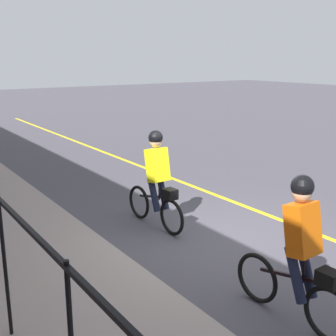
{
  "coord_description": "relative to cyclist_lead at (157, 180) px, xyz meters",
  "views": [
    {
      "loc": [
        -5.24,
        4.78,
        3.08
      ],
      "look_at": [
        1.55,
        0.1,
        1.0
      ],
      "focal_mm": 46.92,
      "sensor_mm": 36.0,
      "label": 1
    }
  ],
  "objects": [
    {
      "name": "cyclist_lead",
      "position": [
        0.0,
        0.0,
        0.0
      ],
      "size": [
        1.71,
        0.37,
        1.83
      ],
      "rotation": [
        0.0,
        0.0,
        0.04
      ],
      "color": "black",
      "rests_on": "ground"
    },
    {
      "name": "lane_line_centre",
      "position": [
        -1.2,
        -2.19,
        -0.91
      ],
      "size": [
        36.0,
        0.12,
        0.01
      ],
      "primitive_type": "cube",
      "color": "yellow",
      "rests_on": "ground"
    },
    {
      "name": "sidewalk",
      "position": [
        -1.2,
        2.81,
        -0.84
      ],
      "size": [
        40.0,
        3.2,
        0.15
      ],
      "primitive_type": "cube",
      "color": "gray",
      "rests_on": "ground"
    },
    {
      "name": "ground_plane",
      "position": [
        -1.2,
        -0.59,
        -0.91
      ],
      "size": [
        80.0,
        80.0,
        0.0
      ],
      "primitive_type": "plane",
      "color": "#444149"
    },
    {
      "name": "cyclist_follow",
      "position": [
        -3.48,
        0.32,
        0.0
      ],
      "size": [
        1.71,
        0.37,
        1.83
      ],
      "rotation": [
        0.0,
        0.0,
        0.04
      ],
      "color": "black",
      "rests_on": "ground"
    }
  ]
}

